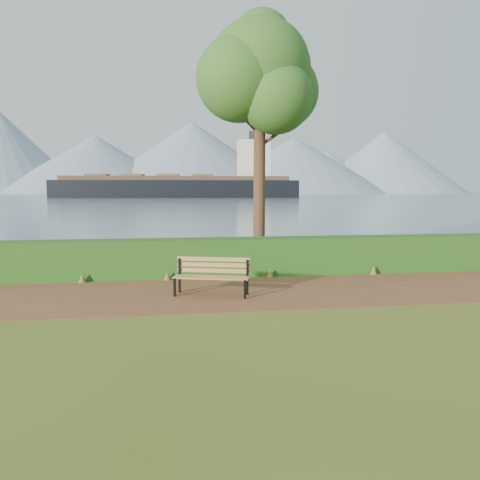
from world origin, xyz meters
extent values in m
plane|color=#465A19|center=(0.00, 0.00, 0.00)|extent=(140.00, 140.00, 0.00)
cube|color=brown|center=(0.00, 0.30, 0.01)|extent=(40.00, 3.40, 0.01)
cube|color=#134313|center=(0.00, 2.60, 0.50)|extent=(32.00, 0.85, 1.00)
cube|color=#3F5265|center=(0.00, 260.00, 0.01)|extent=(700.00, 510.00, 0.00)
cone|color=slate|center=(-60.00, 395.00, 24.00)|extent=(160.00, 160.00, 48.00)
cone|color=slate|center=(20.00, 405.00, 31.00)|extent=(190.00, 190.00, 62.00)
cone|color=slate|center=(110.00, 400.00, 25.00)|extent=(170.00, 170.00, 50.00)
cone|color=slate|center=(200.00, 410.00, 29.00)|extent=(150.00, 150.00, 58.00)
cone|color=slate|center=(-10.00, 430.00, 17.50)|extent=(120.00, 120.00, 35.00)
cone|color=slate|center=(150.00, 425.00, 20.00)|extent=(130.00, 130.00, 40.00)
cube|color=black|center=(-0.93, 0.12, 0.21)|extent=(0.06, 0.07, 0.41)
cube|color=black|center=(-0.82, 0.51, 0.39)|extent=(0.06, 0.07, 0.79)
cube|color=black|center=(-0.88, 0.32, 0.38)|extent=(0.18, 0.47, 0.05)
cube|color=black|center=(0.53, -0.32, 0.21)|extent=(0.06, 0.07, 0.41)
cube|color=black|center=(0.65, 0.07, 0.39)|extent=(0.06, 0.07, 0.79)
cube|color=black|center=(0.59, -0.13, 0.38)|extent=(0.18, 0.47, 0.05)
cube|color=#9B683C|center=(-0.19, -0.07, 0.41)|extent=(1.60, 0.55, 0.03)
cube|color=#9B683C|center=(-0.16, 0.04, 0.41)|extent=(1.60, 0.55, 0.03)
cube|color=#9B683C|center=(-0.13, 0.15, 0.41)|extent=(1.60, 0.55, 0.03)
cube|color=#9B683C|center=(-0.09, 0.26, 0.41)|extent=(1.60, 0.55, 0.03)
cube|color=#9B683C|center=(-0.08, 0.31, 0.52)|extent=(1.59, 0.51, 0.09)
cube|color=#9B683C|center=(-0.08, 0.31, 0.65)|extent=(1.59, 0.51, 0.09)
cube|color=#9B683C|center=(-0.08, 0.31, 0.78)|extent=(1.59, 0.51, 0.09)
cylinder|color=#311C14|center=(1.70, 4.11, 3.19)|extent=(0.35, 0.35, 6.38)
sphere|color=#24551C|center=(1.70, 4.11, 5.85)|extent=(3.01, 3.01, 3.01)
sphere|color=#24551C|center=(2.44, 4.50, 5.32)|extent=(2.30, 2.30, 2.30)
sphere|color=#24551C|center=(1.03, 3.83, 5.50)|extent=(2.48, 2.48, 2.48)
sphere|color=#24551C|center=(2.06, 3.54, 4.96)|extent=(2.13, 2.13, 2.13)
sphere|color=#24551C|center=(1.26, 4.58, 6.29)|extent=(1.95, 1.95, 1.95)
sphere|color=#24551C|center=(1.77, 4.22, 6.74)|extent=(1.77, 1.77, 1.77)
cylinder|color=#311C14|center=(2.10, 4.11, 3.90)|extent=(0.93, 0.11, 0.70)
cylinder|color=#311C14|center=(1.34, 4.20, 4.34)|extent=(0.72, 0.34, 0.64)
cube|color=black|center=(1.67, 148.03, 1.72)|extent=(80.99, 18.80, 8.03)
cube|color=#453529|center=(1.67, 148.03, 6.43)|extent=(74.50, 17.04, 1.38)
cube|color=beige|center=(27.27, 146.04, 12.62)|extent=(11.02, 10.23, 12.61)
cylinder|color=black|center=(27.27, 146.04, 20.07)|extent=(2.75, 2.75, 4.01)
cube|color=brown|center=(-23.94, 150.02, 7.34)|extent=(7.45, 8.08, 0.92)
cube|color=brown|center=(-12.51, 149.14, 7.34)|extent=(7.45, 8.08, 0.92)
cube|color=brown|center=(-1.08, 148.25, 7.34)|extent=(7.45, 8.08, 0.92)
cube|color=brown|center=(10.35, 147.36, 7.34)|extent=(7.45, 8.08, 0.92)
camera|label=1|loc=(-1.04, -9.91, 2.28)|focal=35.00mm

